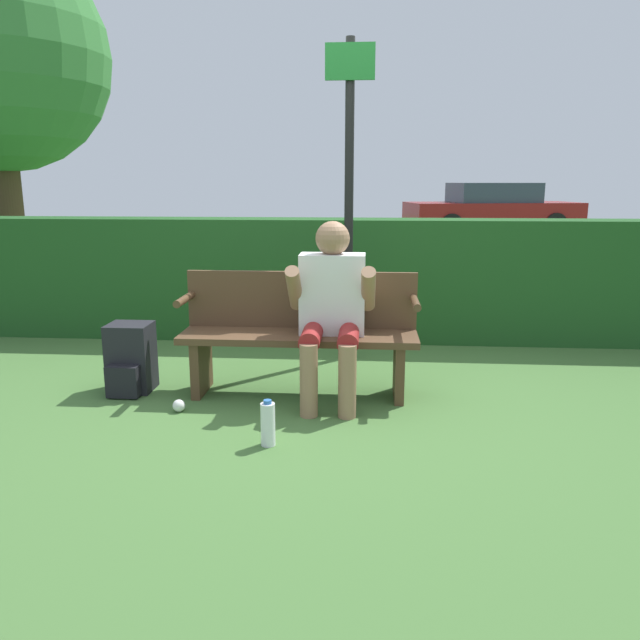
# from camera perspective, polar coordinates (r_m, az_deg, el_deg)

# --- Properties ---
(ground_plane) EXTENTS (40.00, 40.00, 0.00)m
(ground_plane) POSITION_cam_1_polar(r_m,az_deg,el_deg) (4.26, -1.92, -6.80)
(ground_plane) COLOR #426B33
(hedge_back) EXTENTS (12.00, 0.44, 1.09)m
(hedge_back) POSITION_cam_1_polar(r_m,az_deg,el_deg) (5.67, -0.21, 3.76)
(hedge_back) COLOR #1E4C1E
(hedge_back) RESTS_ON ground
(park_bench) EXTENTS (1.57, 0.40, 0.81)m
(park_bench) POSITION_cam_1_polar(r_m,az_deg,el_deg) (4.19, -1.88, -1.04)
(park_bench) COLOR #513823
(park_bench) RESTS_ON ground
(person_seated) EXTENTS (0.56, 0.60, 1.16)m
(person_seated) POSITION_cam_1_polar(r_m,az_deg,el_deg) (4.02, 1.06, 1.54)
(person_seated) COLOR silver
(person_seated) RESTS_ON ground
(backpack) EXTENTS (0.29, 0.34, 0.47)m
(backpack) POSITION_cam_1_polar(r_m,az_deg,el_deg) (4.45, -16.95, -3.49)
(backpack) COLOR black
(backpack) RESTS_ON ground
(water_bottle) EXTENTS (0.08, 0.08, 0.26)m
(water_bottle) POSITION_cam_1_polar(r_m,az_deg,el_deg) (3.44, -4.78, -9.44)
(water_bottle) COLOR white
(water_bottle) RESTS_ON ground
(signpost) EXTENTS (0.37, 0.09, 2.45)m
(signpost) POSITION_cam_1_polar(r_m,az_deg,el_deg) (4.92, 2.67, 12.37)
(signpost) COLOR black
(signpost) RESTS_ON ground
(parked_car) EXTENTS (4.83, 2.60, 1.37)m
(parked_car) POSITION_cam_1_polar(r_m,az_deg,el_deg) (17.84, 15.47, 9.68)
(parked_car) COLOR maroon
(parked_car) RESTS_ON ground
(litter_crumple) EXTENTS (0.08, 0.08, 0.08)m
(litter_crumple) POSITION_cam_1_polar(r_m,az_deg,el_deg) (4.03, -12.78, -7.64)
(litter_crumple) COLOR silver
(litter_crumple) RESTS_ON ground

